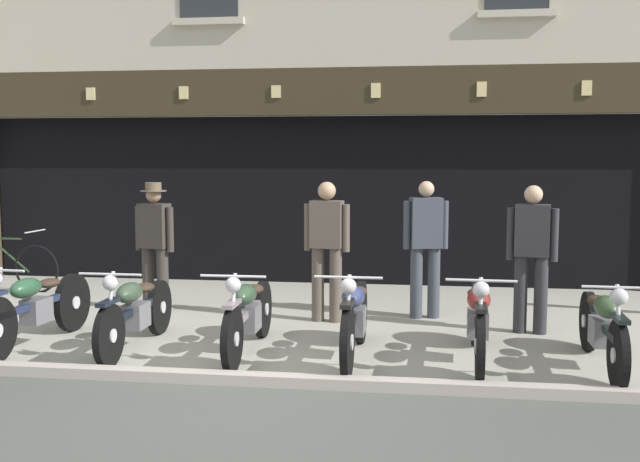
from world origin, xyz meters
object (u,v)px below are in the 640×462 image
object	(u,v)px
motorcycle_left	(135,310)
shopkeeper_center	(327,244)
motorcycle_far_left	(35,306)
motorcycle_center_right	(478,319)
motorcycle_center	(355,316)
salesman_left	(155,240)
salesman_right	(426,243)
leaning_bicycle	(4,265)
motorcycle_right	(603,326)
assistant_far_right	(532,252)
advert_board_near	(176,171)
motorcycle_center_left	(248,313)

from	to	relation	value
motorcycle_left	shopkeeper_center	bearing A→B (deg)	-138.49
motorcycle_far_left	motorcycle_center_right	world-z (taller)	same
motorcycle_center	motorcycle_center_right	xyz separation A→B (m)	(1.19, 0.05, -0.00)
salesman_left	salesman_right	bearing A→B (deg)	-165.52
leaning_bicycle	salesman_right	bearing A→B (deg)	84.97
motorcycle_left	shopkeeper_center	world-z (taller)	shopkeeper_center
motorcycle_right	salesman_left	xyz separation A→B (m)	(-5.09, 1.94, 0.50)
motorcycle_far_left	leaning_bicycle	bearing A→B (deg)	-49.92
motorcycle_center_right	assistant_far_right	xyz separation A→B (m)	(0.67, 1.30, 0.50)
motorcycle_center	motorcycle_left	bearing A→B (deg)	-0.73
motorcycle_right	salesman_right	size ratio (longest dim) A/B	1.15
motorcycle_left	salesman_left	distance (m)	1.99
advert_board_near	leaning_bicycle	distance (m)	2.94
motorcycle_left	motorcycle_right	xyz separation A→B (m)	(4.62, -0.07, 0.00)
shopkeeper_center	advert_board_near	xyz separation A→B (m)	(-2.80, 2.75, 0.81)
motorcycle_far_left	salesman_left	size ratio (longest dim) A/B	1.24
leaning_bicycle	salesman_left	bearing A→B (deg)	73.00
shopkeeper_center	salesman_left	bearing A→B (deg)	-1.19
advert_board_near	salesman_right	bearing A→B (deg)	-31.07
motorcycle_center	salesman_left	size ratio (longest dim) A/B	1.19
motorcycle_far_left	motorcycle_center_right	xyz separation A→B (m)	(4.56, 0.03, 0.00)
salesman_left	salesman_right	xyz separation A→B (m)	(3.44, 0.06, 0.02)
motorcycle_right	shopkeeper_center	xyz separation A→B (m)	(-2.83, 1.64, 0.53)
salesman_left	assistant_far_right	xyz separation A→B (m)	(4.62, -0.57, 0.01)
salesman_right	advert_board_near	size ratio (longest dim) A/B	1.75
motorcycle_right	salesman_right	xyz separation A→B (m)	(-1.65, 2.00, 0.52)
motorcycle_far_left	motorcycle_left	distance (m)	1.08
motorcycle_center_left	advert_board_near	bearing A→B (deg)	-63.23
motorcycle_center	motorcycle_center_right	world-z (taller)	motorcycle_center_right
leaning_bicycle	motorcycle_left	bearing A→B (deg)	51.71
shopkeeper_center	advert_board_near	world-z (taller)	advert_board_near
motorcycle_center_right	shopkeeper_center	bearing A→B (deg)	-40.85
motorcycle_center_right	motorcycle_center_left	bearing A→B (deg)	1.74
motorcycle_center_left	salesman_left	distance (m)	2.54
motorcycle_left	motorcycle_center_left	distance (m)	1.19
salesman_right	motorcycle_center_right	bearing A→B (deg)	90.67
motorcycle_right	motorcycle_left	bearing A→B (deg)	0.48
motorcycle_center_right	advert_board_near	bearing A→B (deg)	-41.81
assistant_far_right	advert_board_near	distance (m)	6.03
shopkeeper_center	assistant_far_right	size ratio (longest dim) A/B	1.01
motorcycle_center_right	salesman_right	world-z (taller)	salesman_right
motorcycle_center_left	leaning_bicycle	world-z (taller)	leaning_bicycle
assistant_far_right	motorcycle_center_left	bearing A→B (deg)	32.84
salesman_right	assistant_far_right	xyz separation A→B (m)	(1.18, -0.63, -0.01)
motorcycle_center_left	leaning_bicycle	size ratio (longest dim) A/B	1.12
motorcycle_left	leaning_bicycle	bearing A→B (deg)	-42.11
salesman_right	salesman_left	bearing A→B (deg)	-13.03
motorcycle_center_left	shopkeeper_center	world-z (taller)	shopkeeper_center
motorcycle_far_left	assistant_far_right	bearing A→B (deg)	-161.23
motorcycle_far_left	shopkeeper_center	bearing A→B (deg)	-146.42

